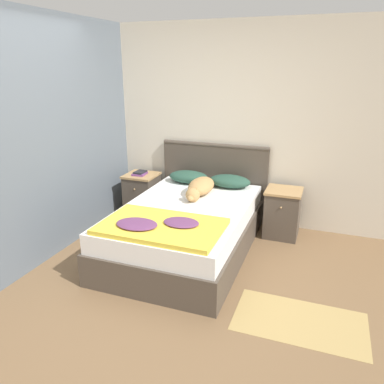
# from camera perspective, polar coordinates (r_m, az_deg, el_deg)

# --- Properties ---
(ground_plane) EXTENTS (16.00, 16.00, 0.00)m
(ground_plane) POSITION_cam_1_polar(r_m,az_deg,el_deg) (3.60, -7.53, -15.67)
(ground_plane) COLOR brown
(wall_back) EXTENTS (9.00, 0.06, 2.55)m
(wall_back) POSITION_cam_1_polar(r_m,az_deg,el_deg) (5.00, 3.34, 10.16)
(wall_back) COLOR beige
(wall_back) RESTS_ON ground_plane
(wall_side_left) EXTENTS (0.06, 3.10, 2.55)m
(wall_side_left) POSITION_cam_1_polar(r_m,az_deg,el_deg) (4.64, -17.00, 8.72)
(wall_side_left) COLOR slate
(wall_side_left) RESTS_ON ground_plane
(bed) EXTENTS (1.36, 2.09, 0.55)m
(bed) POSITION_cam_1_polar(r_m,az_deg,el_deg) (4.23, -0.99, -5.71)
(bed) COLOR #4C4238
(bed) RESTS_ON ground_plane
(headboard) EXTENTS (1.44, 0.06, 1.05)m
(headboard) POSITION_cam_1_polar(r_m,az_deg,el_deg) (5.08, 3.37, 1.86)
(headboard) COLOR #4C4238
(headboard) RESTS_ON ground_plane
(nightstand_left) EXTENTS (0.43, 0.43, 0.60)m
(nightstand_left) POSITION_cam_1_polar(r_m,az_deg,el_deg) (5.28, -7.61, -0.42)
(nightstand_left) COLOR #4C4238
(nightstand_left) RESTS_ON ground_plane
(nightstand_right) EXTENTS (0.43, 0.43, 0.60)m
(nightstand_right) POSITION_cam_1_polar(r_m,az_deg,el_deg) (4.73, 13.60, -3.09)
(nightstand_right) COLOR #4C4238
(nightstand_right) RESTS_ON ground_plane
(pillow_left) EXTENTS (0.53, 0.32, 0.16)m
(pillow_left) POSITION_cam_1_polar(r_m,az_deg,el_deg) (4.93, -0.52, 2.33)
(pillow_left) COLOR #284C3D
(pillow_left) RESTS_ON bed
(pillow_right) EXTENTS (0.53, 0.32, 0.16)m
(pillow_right) POSITION_cam_1_polar(r_m,az_deg,el_deg) (4.77, 5.76, 1.65)
(pillow_right) COLOR #284C3D
(pillow_right) RESTS_ON bed
(quilt) EXTENTS (1.16, 0.73, 0.08)m
(quilt) POSITION_cam_1_polar(r_m,az_deg,el_deg) (3.58, -4.86, -5.16)
(quilt) COLOR yellow
(quilt) RESTS_ON bed
(dog) EXTENTS (0.28, 0.75, 0.19)m
(dog) POSITION_cam_1_polar(r_m,az_deg,el_deg) (4.47, 1.27, 0.72)
(dog) COLOR tan
(dog) RESTS_ON bed
(book_stack) EXTENTS (0.18, 0.21, 0.05)m
(book_stack) POSITION_cam_1_polar(r_m,az_deg,el_deg) (5.17, -7.95, 2.87)
(book_stack) COLOR #703D7F
(book_stack) RESTS_ON nightstand_left
(rug) EXTENTS (1.07, 0.61, 0.00)m
(rug) POSITION_cam_1_polar(r_m,az_deg,el_deg) (3.42, 16.07, -18.41)
(rug) COLOR tan
(rug) RESTS_ON ground_plane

